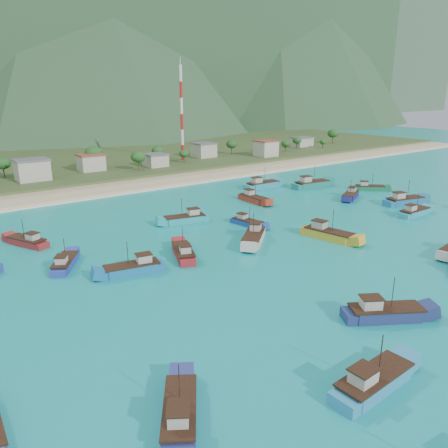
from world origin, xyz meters
TOP-DOWN VIEW (x-y plane):
  - ground at (0.00, 0.00)m, footprint 600.00×600.00m
  - beach at (0.00, 79.00)m, footprint 400.00×18.00m
  - land at (0.00, 140.00)m, footprint 400.00×110.00m
  - surf_line at (0.00, 69.50)m, footprint 400.00×2.50m
  - village at (14.79, 104.15)m, footprint 214.00×28.04m
  - vegetation at (-3.89, 103.30)m, footprint 278.60×25.50m
  - radio_tower at (38.10, 108.00)m, footprint 1.20×1.20m
  - boat_1 at (2.43, 21.75)m, footprint 4.02×9.10m
  - boat_2 at (-31.33, 12.04)m, footprint 11.00×5.15m
  - boat_9 at (41.68, 2.83)m, footprint 10.42×3.11m
  - boat_10 at (32.51, 50.29)m, footprint 12.69×4.43m
  - boat_12 at (44.01, 24.31)m, footprint 10.50×7.17m
  - boat_14 at (45.85, 41.24)m, footprint 13.60×5.72m
  - boat_15 at (10.00, 4.01)m, footprint 5.61×12.28m
  - boat_16 at (-7.97, 32.39)m, footprint 11.36×5.64m
  - boat_17 at (49.85, 10.65)m, footprint 12.70×6.55m
  - boat_18 at (-24.68, -31.46)m, footprint 11.20×3.58m
  - boat_19 at (-20.35, 13.32)m, footprint 6.68×10.68m
  - boat_21 at (-3.90, 12.03)m, footprint 11.11×10.18m
  - boat_23 at (-43.43, -23.19)m, footprint 8.21×10.23m
  - boat_27 at (-42.42, 38.09)m, footprint 6.75×10.17m
  - boat_28 at (18.39, 38.16)m, footprint 3.67×10.95m
  - boat_29 at (-39.97, 21.80)m, footprint 7.40×9.44m
  - boat_30 at (57.66, 27.51)m, footprint 9.29×8.57m
  - boat_32 at (-10.67, -23.44)m, footprint 11.31×8.72m

SIDE VIEW (x-z plane):
  - ground at x=0.00m, z-range 0.00..0.00m
  - beach at x=0.00m, z-range -0.60..0.60m
  - land at x=0.00m, z-range -1.20..1.20m
  - surf_line at x=0.00m, z-range -0.04..0.04m
  - boat_1 at x=2.43m, z-range -2.05..3.15m
  - boat_29 at x=-39.97m, z-range -2.16..3.40m
  - boat_30 at x=57.66m, z-range -2.23..3.54m
  - boat_27 at x=-42.42m, z-range -2.25..3.58m
  - boat_12 at x=44.01m, z-range -2.31..3.72m
  - boat_23 at x=-43.43m, z-range -2.32..3.74m
  - boat_19 at x=-20.35m, z-range -2.33..3.75m
  - boat_9 at x=41.68m, z-range -2.35..3.80m
  - boat_2 at x=-31.33m, z-range -2.38..3.87m
  - boat_28 at x=18.39m, z-range -2.43..3.97m
  - boat_16 at x=-7.97m, z-range -2.45..4.00m
  - boat_18 at x=-24.68m, z-range -2.48..4.08m
  - boat_32 at x=-10.67m, z-range -2.51..4.13m
  - boat_21 at x=-3.90m, z-range -2.59..4.30m
  - boat_15 at x=10.00m, z-range -2.62..4.38m
  - boat_17 at x=49.85m, z-range -2.68..4.52m
  - boat_10 at x=32.51m, z-range -2.74..4.64m
  - boat_14 at x=45.85m, z-range -2.87..4.92m
  - village at x=14.79m, z-range 1.16..7.84m
  - vegetation at x=-3.89m, z-range 0.73..9.67m
  - radio_tower at x=38.10m, z-range 1.60..40.38m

